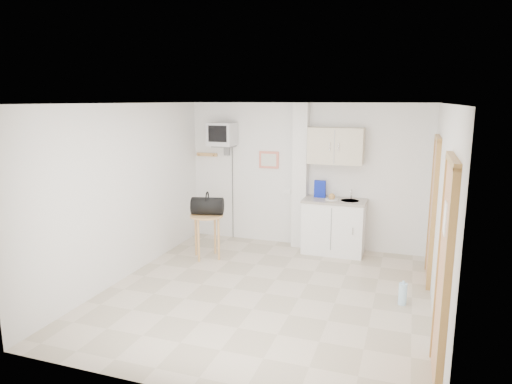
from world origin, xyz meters
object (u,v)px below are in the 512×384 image
(crt_television, at_px, (222,135))
(round_table, at_px, (207,222))
(water_bottle, at_px, (403,294))
(duffel_bag, at_px, (207,206))

(crt_television, distance_m, round_table, 1.65)
(round_table, relative_size, water_bottle, 2.30)
(round_table, relative_size, duffel_bag, 1.30)
(crt_television, xyz_separation_m, duffel_bag, (0.12, -0.95, -1.07))
(water_bottle, bearing_deg, crt_television, 150.96)
(duffel_bag, bearing_deg, round_table, -119.19)
(crt_television, bearing_deg, water_bottle, -29.04)
(round_table, height_order, duffel_bag, duffel_bag)
(duffel_bag, bearing_deg, crt_television, 83.97)
(water_bottle, bearing_deg, round_table, 165.39)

